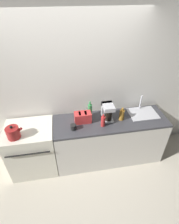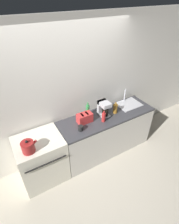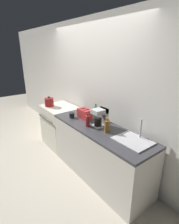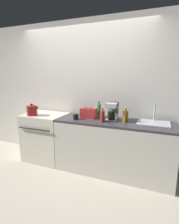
# 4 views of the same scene
# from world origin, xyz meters

# --- Properties ---
(ground_plane) EXTENTS (12.00, 12.00, 0.00)m
(ground_plane) POSITION_xyz_m (0.00, 0.00, 0.00)
(ground_plane) COLOR beige
(wall_back) EXTENTS (8.00, 0.05, 2.60)m
(wall_back) POSITION_xyz_m (0.00, 0.68, 1.30)
(wall_back) COLOR silver
(wall_back) RESTS_ON ground_plane
(stove) EXTENTS (0.76, 0.67, 0.89)m
(stove) POSITION_xyz_m (-0.67, 0.31, 0.46)
(stove) COLOR silver
(stove) RESTS_ON ground_plane
(counter_block) EXTENTS (1.90, 0.62, 0.89)m
(counter_block) POSITION_xyz_m (0.67, 0.31, 0.45)
(counter_block) COLOR silver
(counter_block) RESTS_ON ground_plane
(kettle) EXTENTS (0.24, 0.19, 0.22)m
(kettle) POSITION_xyz_m (-0.83, 0.16, 0.98)
(kettle) COLOR maroon
(kettle) RESTS_ON stove
(toaster) EXTENTS (0.27, 0.15, 0.17)m
(toaster) POSITION_xyz_m (0.21, 0.35, 0.98)
(toaster) COLOR red
(toaster) RESTS_ON counter_block
(coffee_maker) EXTENTS (0.17, 0.23, 0.29)m
(coffee_maker) POSITION_xyz_m (0.62, 0.37, 1.05)
(coffee_maker) COLOR #B7B7BC
(coffee_maker) RESTS_ON counter_block
(sink_tray) EXTENTS (0.48, 0.38, 0.28)m
(sink_tray) POSITION_xyz_m (1.27, 0.39, 0.91)
(sink_tray) COLOR #B7B7BC
(sink_tray) RESTS_ON counter_block
(bottle_green) EXTENTS (0.07, 0.07, 0.28)m
(bottle_green) POSITION_xyz_m (0.35, 0.49, 1.01)
(bottle_green) COLOR #338C47
(bottle_green) RESTS_ON counter_block
(bottle_amber) EXTENTS (0.08, 0.08, 0.23)m
(bottle_amber) POSITION_xyz_m (0.85, 0.30, 0.99)
(bottle_amber) COLOR #9E6B23
(bottle_amber) RESTS_ON counter_block
(bottle_red) EXTENTS (0.07, 0.07, 0.22)m
(bottle_red) POSITION_xyz_m (0.51, 0.20, 0.99)
(bottle_red) COLOR #B72828
(bottle_red) RESTS_ON counter_block
(cup_black) EXTENTS (0.09, 0.09, 0.09)m
(cup_black) POSITION_xyz_m (0.04, 0.19, 0.94)
(cup_black) COLOR black
(cup_black) RESTS_ON counter_block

